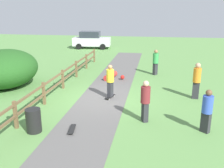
# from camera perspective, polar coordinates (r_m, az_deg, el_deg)

# --- Properties ---
(ground_plane) EXTENTS (60.00, 60.00, 0.00)m
(ground_plane) POSITION_cam_1_polar(r_m,az_deg,el_deg) (13.10, -1.99, -3.23)
(ground_plane) COLOR #60934C
(asphalt_path) EXTENTS (2.40, 28.00, 0.02)m
(asphalt_path) POSITION_cam_1_polar(r_m,az_deg,el_deg) (13.10, -1.99, -3.19)
(asphalt_path) COLOR #605E5B
(asphalt_path) RESTS_ON ground_plane
(wooden_fence) EXTENTS (0.12, 18.12, 1.10)m
(wooden_fence) POSITION_cam_1_polar(r_m,az_deg,el_deg) (13.64, -12.79, 0.11)
(wooden_fence) COLOR brown
(wooden_fence) RESTS_ON ground_plane
(bush_large) EXTENTS (3.52, 4.22, 2.18)m
(bush_large) POSITION_cam_1_polar(r_m,az_deg,el_deg) (15.98, -22.68, 3.20)
(bush_large) COLOR #23561E
(bush_large) RESTS_ON ground_plane
(trash_bin) EXTENTS (0.56, 0.56, 0.90)m
(trash_bin) POSITION_cam_1_polar(r_m,az_deg,el_deg) (9.96, -17.07, -7.78)
(trash_bin) COLOR black
(trash_bin) RESTS_ON ground_plane
(skater_riding) EXTENTS (0.48, 0.82, 1.72)m
(skater_riding) POSITION_cam_1_polar(r_m,az_deg,el_deg) (12.84, -0.40, 0.94)
(skater_riding) COLOR black
(skater_riding) RESTS_ON asphalt_path
(skater_fallen) EXTENTS (1.29, 1.47, 0.36)m
(skater_fallen) POSITION_cam_1_polar(r_m,az_deg,el_deg) (16.63, -0.09, 1.81)
(skater_fallen) COLOR red
(skater_fallen) RESTS_ON asphalt_path
(skateboard_loose) EXTENTS (0.33, 0.82, 0.08)m
(skateboard_loose) POSITION_cam_1_polar(r_m,az_deg,el_deg) (9.83, -8.88, -9.88)
(skateboard_loose) COLOR black
(skateboard_loose) RESTS_ON asphalt_path
(bystander_blue) EXTENTS (0.54, 0.54, 1.66)m
(bystander_blue) POSITION_cam_1_polar(r_m,az_deg,el_deg) (9.94, 20.42, -5.30)
(bystander_blue) COLOR #2D2D33
(bystander_blue) RESTS_ON ground_plane
(bystander_maroon) EXTENTS (0.50, 0.50, 1.72)m
(bystander_maroon) POSITION_cam_1_polar(r_m,az_deg,el_deg) (10.29, 7.43, -3.41)
(bystander_maroon) COLOR #2D2D33
(bystander_maroon) RESTS_ON ground_plane
(bystander_orange) EXTENTS (0.42, 0.42, 1.85)m
(bystander_orange) POSITION_cam_1_polar(r_m,az_deg,el_deg) (13.47, 18.35, 1.06)
(bystander_orange) COLOR #2D2D33
(bystander_orange) RESTS_ON ground_plane
(bystander_green) EXTENTS (0.53, 0.53, 1.74)m
(bystander_green) POSITION_cam_1_polar(r_m,az_deg,el_deg) (17.78, 9.67, 5.05)
(bystander_green) COLOR #2D2D33
(bystander_green) RESTS_ON ground_plane
(parked_car_white) EXTENTS (4.32, 2.25, 1.92)m
(parked_car_white) POSITION_cam_1_polar(r_m,az_deg,el_deg) (29.64, -4.60, 9.76)
(parked_car_white) COLOR silver
(parked_car_white) RESTS_ON ground_plane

